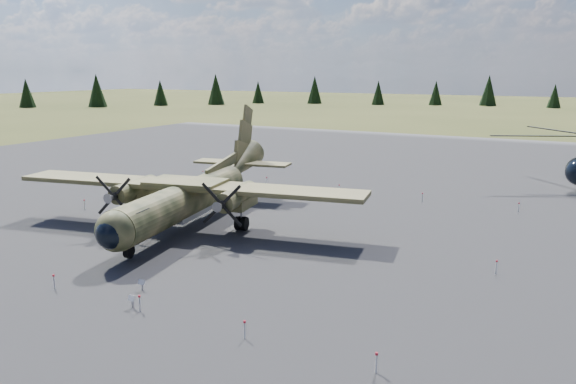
% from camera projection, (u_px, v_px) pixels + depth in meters
% --- Properties ---
extents(ground, '(500.00, 500.00, 0.00)m').
position_uv_depth(ground, '(251.00, 236.00, 39.80)').
color(ground, brown).
rests_on(ground, ground).
extents(apron, '(120.00, 120.00, 0.04)m').
position_uv_depth(apron, '(312.00, 206.00, 48.43)').
color(apron, '#58575C').
rests_on(apron, ground).
extents(transport_plane, '(27.09, 24.36, 8.93)m').
position_uv_depth(transport_plane, '(192.00, 191.00, 42.39)').
color(transport_plane, '#30391F').
rests_on(transport_plane, ground).
extents(info_placard_left, '(0.40, 0.21, 0.60)m').
position_uv_depth(info_placard_left, '(142.00, 283.00, 29.78)').
color(info_placard_left, gray).
rests_on(info_placard_left, ground).
extents(info_placard_right, '(0.45, 0.24, 0.67)m').
position_uv_depth(info_placard_right, '(132.00, 299.00, 27.57)').
color(info_placard_right, gray).
rests_on(info_placard_right, ground).
extents(barrier_fence, '(33.12, 29.62, 0.85)m').
position_uv_depth(barrier_fence, '(245.00, 228.00, 39.84)').
color(barrier_fence, silver).
rests_on(barrier_fence, ground).
extents(treeline, '(333.96, 341.29, 10.97)m').
position_uv_depth(treeline, '(66.00, 192.00, 31.38)').
color(treeline, black).
rests_on(treeline, ground).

